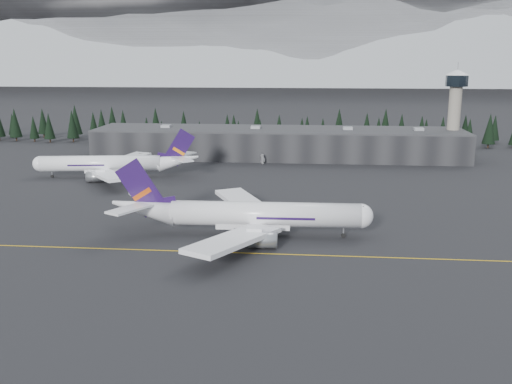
# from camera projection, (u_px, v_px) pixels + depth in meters

# --- Properties ---
(ground) EXTENTS (1400.00, 1400.00, 0.00)m
(ground) POSITION_uv_depth(u_px,v_px,m) (248.00, 250.00, 130.55)
(ground) COLOR black
(ground) RESTS_ON ground
(taxiline) EXTENTS (400.00, 0.40, 0.02)m
(taxiline) POSITION_uv_depth(u_px,v_px,m) (247.00, 253.00, 128.61)
(taxiline) COLOR gold
(taxiline) RESTS_ON ground
(terminal) EXTENTS (160.00, 30.00, 12.60)m
(terminal) POSITION_uv_depth(u_px,v_px,m) (278.00, 143.00, 250.17)
(terminal) COLOR black
(terminal) RESTS_ON ground
(control_tower) EXTENTS (10.00, 10.00, 37.70)m
(control_tower) POSITION_uv_depth(u_px,v_px,m) (455.00, 104.00, 242.32)
(control_tower) COLOR gray
(control_tower) RESTS_ON ground
(treeline) EXTENTS (360.00, 20.00, 15.00)m
(treeline) POSITION_uv_depth(u_px,v_px,m) (282.00, 130.00, 285.73)
(treeline) COLOR black
(treeline) RESTS_ON ground
(mountain_ridge) EXTENTS (4400.00, 900.00, 420.00)m
(mountain_ridge) POSITION_uv_depth(u_px,v_px,m) (303.00, 80.00, 1099.17)
(mountain_ridge) COLOR white
(mountain_ridge) RESTS_ON ground
(jet_main) EXTENTS (65.03, 60.02, 19.12)m
(jet_main) POSITION_uv_depth(u_px,v_px,m) (242.00, 214.00, 140.32)
(jet_main) COLOR white
(jet_main) RESTS_ON ground
(jet_parked) EXTENTS (60.59, 55.59, 17.88)m
(jet_parked) POSITION_uv_depth(u_px,v_px,m) (116.00, 164.00, 208.83)
(jet_parked) COLOR white
(jet_parked) RESTS_ON ground
(gse_vehicle_a) EXTENTS (2.45, 5.11, 1.40)m
(gse_vehicle_a) POSITION_uv_depth(u_px,v_px,m) (141.00, 164.00, 232.59)
(gse_vehicle_a) COLOR #BDBDBF
(gse_vehicle_a) RESTS_ON ground
(gse_vehicle_b) EXTENTS (4.61, 3.42, 1.46)m
(gse_vehicle_b) POSITION_uv_depth(u_px,v_px,m) (263.00, 162.00, 235.44)
(gse_vehicle_b) COLOR silver
(gse_vehicle_b) RESTS_ON ground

